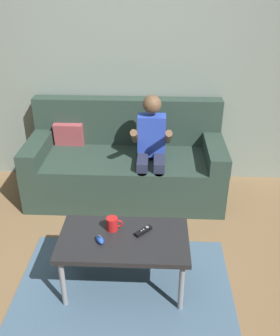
# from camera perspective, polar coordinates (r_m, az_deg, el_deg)

# --- Properties ---
(ground_plane) EXTENTS (9.15, 9.15, 0.00)m
(ground_plane) POSITION_cam_1_polar(r_m,az_deg,el_deg) (2.73, -4.61, -20.20)
(ground_plane) COLOR olive
(wall_back) EXTENTS (4.57, 0.05, 2.50)m
(wall_back) POSITION_cam_1_polar(r_m,az_deg,el_deg) (3.78, -1.90, 16.05)
(wall_back) COLOR gray
(wall_back) RESTS_ON ground
(couch) EXTENTS (1.87, 0.80, 0.90)m
(couch) POSITION_cam_1_polar(r_m,az_deg,el_deg) (3.73, -2.16, 0.53)
(couch) COLOR #2D4238
(couch) RESTS_ON ground
(person_seated_on_couch) EXTENTS (0.36, 0.44, 1.05)m
(person_seated_on_couch) POSITION_cam_1_polar(r_m,az_deg,el_deg) (3.42, 1.71, 3.21)
(person_seated_on_couch) COLOR #282D47
(person_seated_on_couch) RESTS_ON ground
(coffee_table) EXTENTS (0.88, 0.50, 0.43)m
(coffee_table) POSITION_cam_1_polar(r_m,az_deg,el_deg) (2.61, -2.49, -11.24)
(coffee_table) COLOR #232326
(coffee_table) RESTS_ON ground
(area_rug) EXTENTS (1.53, 1.01, 0.01)m
(area_rug) POSITION_cam_1_polar(r_m,az_deg,el_deg) (2.86, -2.32, -17.13)
(area_rug) COLOR slate
(area_rug) RESTS_ON ground
(game_remote_black_near_edge) EXTENTS (0.12, 0.13, 0.03)m
(game_remote_black_near_edge) POSITION_cam_1_polar(r_m,az_deg,el_deg) (2.62, 0.51, -9.51)
(game_remote_black_near_edge) COLOR black
(game_remote_black_near_edge) RESTS_ON coffee_table
(nunchuk_blue) EXTENTS (0.08, 0.10, 0.05)m
(nunchuk_blue) POSITION_cam_1_polar(r_m,az_deg,el_deg) (2.55, -6.08, -10.69)
(nunchuk_blue) COLOR blue
(nunchuk_blue) RESTS_ON coffee_table
(coffee_mug) EXTENTS (0.12, 0.08, 0.09)m
(coffee_mug) POSITION_cam_1_polar(r_m,az_deg,el_deg) (2.63, -4.25, -8.41)
(coffee_mug) COLOR red
(coffee_mug) RESTS_ON coffee_table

